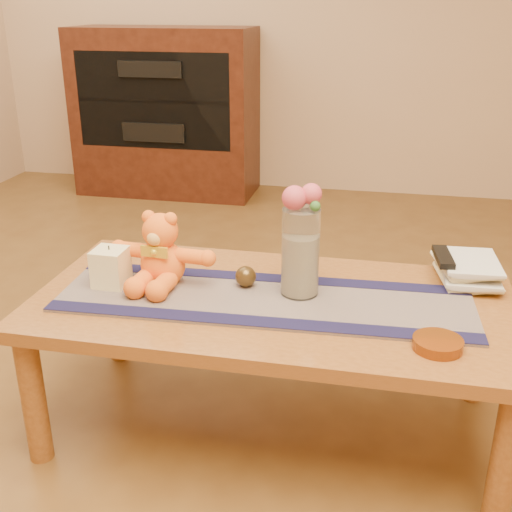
% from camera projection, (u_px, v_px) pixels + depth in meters
% --- Properties ---
extents(floor, '(5.50, 5.50, 0.00)m').
position_uv_depth(floor, '(271.00, 425.00, 2.02)').
color(floor, brown).
rests_on(floor, ground).
extents(coffee_table_top, '(1.40, 0.70, 0.04)m').
position_uv_depth(coffee_table_top, '(273.00, 304.00, 1.86)').
color(coffee_table_top, brown).
rests_on(coffee_table_top, floor).
extents(table_leg_fl, '(0.07, 0.07, 0.41)m').
position_uv_depth(table_leg_fl, '(33.00, 399.00, 1.81)').
color(table_leg_fl, brown).
rests_on(table_leg_fl, floor).
extents(table_leg_fr, '(0.07, 0.07, 0.41)m').
position_uv_depth(table_leg_fr, '(505.00, 461.00, 1.56)').
color(table_leg_fr, brown).
rests_on(table_leg_fr, floor).
extents(table_leg_bl, '(0.07, 0.07, 0.41)m').
position_uv_depth(table_leg_bl, '(116.00, 309.00, 2.33)').
color(table_leg_bl, brown).
rests_on(table_leg_bl, floor).
extents(table_leg_br, '(0.07, 0.07, 0.41)m').
position_uv_depth(table_leg_br, '(478.00, 345.00, 2.09)').
color(table_leg_br, brown).
rests_on(table_leg_br, floor).
extents(persian_runner, '(1.21, 0.40, 0.01)m').
position_uv_depth(persian_runner, '(264.00, 299.00, 1.84)').
color(persian_runner, '#161B40').
rests_on(persian_runner, coffee_table_top).
extents(runner_border_near, '(1.20, 0.11, 0.00)m').
position_uv_depth(runner_border_near, '(256.00, 321.00, 1.70)').
color(runner_border_near, '#131237').
rests_on(runner_border_near, persian_runner).
extents(runner_border_far, '(1.20, 0.11, 0.00)m').
position_uv_depth(runner_border_far, '(271.00, 278.00, 1.97)').
color(runner_border_far, '#131237').
rests_on(runner_border_far, persian_runner).
extents(teddy_bear, '(0.34, 0.29, 0.21)m').
position_uv_depth(teddy_bear, '(162.00, 249.00, 1.91)').
color(teddy_bear, orange).
rests_on(teddy_bear, persian_runner).
extents(pillar_candle, '(0.10, 0.10, 0.11)m').
position_uv_depth(pillar_candle, '(111.00, 267.00, 1.90)').
color(pillar_candle, '#F2E8B3').
rests_on(pillar_candle, persian_runner).
extents(candle_wick, '(0.00, 0.00, 0.01)m').
position_uv_depth(candle_wick, '(109.00, 248.00, 1.88)').
color(candle_wick, black).
rests_on(candle_wick, pillar_candle).
extents(glass_vase, '(0.11, 0.11, 0.26)m').
position_uv_depth(glass_vase, '(300.00, 252.00, 1.82)').
color(glass_vase, silver).
rests_on(glass_vase, persian_runner).
extents(potpourri_fill, '(0.09, 0.09, 0.18)m').
position_uv_depth(potpourri_fill, '(300.00, 265.00, 1.83)').
color(potpourri_fill, beige).
rests_on(potpourri_fill, glass_vase).
extents(rose_left, '(0.07, 0.07, 0.07)m').
position_uv_depth(rose_left, '(294.00, 198.00, 1.75)').
color(rose_left, '#C24458').
rests_on(rose_left, glass_vase).
extents(rose_right, '(0.06, 0.06, 0.06)m').
position_uv_depth(rose_right, '(311.00, 194.00, 1.75)').
color(rose_right, '#C24458').
rests_on(rose_right, glass_vase).
extents(blue_flower_back, '(0.04, 0.04, 0.04)m').
position_uv_depth(blue_flower_back, '(307.00, 196.00, 1.79)').
color(blue_flower_back, '#4A51A0').
rests_on(blue_flower_back, glass_vase).
extents(blue_flower_side, '(0.04, 0.04, 0.04)m').
position_uv_depth(blue_flower_side, '(292.00, 200.00, 1.79)').
color(blue_flower_side, '#4A51A0').
rests_on(blue_flower_side, glass_vase).
extents(leaf_sprig, '(0.03, 0.03, 0.03)m').
position_uv_depth(leaf_sprig, '(315.00, 206.00, 1.74)').
color(leaf_sprig, '#33662D').
rests_on(leaf_sprig, glass_vase).
extents(bronze_ball, '(0.08, 0.08, 0.06)m').
position_uv_depth(bronze_ball, '(246.00, 276.00, 1.90)').
color(bronze_ball, '#463317').
rests_on(bronze_ball, persian_runner).
extents(book_bottom, '(0.20, 0.25, 0.02)m').
position_uv_depth(book_bottom, '(440.00, 278.00, 1.96)').
color(book_bottom, '#F8EFC0').
rests_on(book_bottom, coffee_table_top).
extents(book_lower, '(0.17, 0.23, 0.02)m').
position_uv_depth(book_lower, '(443.00, 273.00, 1.95)').
color(book_lower, '#F8EFC0').
rests_on(book_lower, book_bottom).
extents(book_upper, '(0.21, 0.25, 0.02)m').
position_uv_depth(book_upper, '(439.00, 266.00, 1.95)').
color(book_upper, '#F8EFC0').
rests_on(book_upper, book_lower).
extents(book_top, '(0.18, 0.23, 0.02)m').
position_uv_depth(book_top, '(443.00, 261.00, 1.94)').
color(book_top, '#F8EFC0').
rests_on(book_top, book_upper).
extents(tv_remote, '(0.06, 0.16, 0.02)m').
position_uv_depth(tv_remote, '(443.00, 257.00, 1.93)').
color(tv_remote, black).
rests_on(tv_remote, book_top).
extents(amber_dish, '(0.15, 0.15, 0.03)m').
position_uv_depth(amber_dish, '(438.00, 344.00, 1.58)').
color(amber_dish, '#BF5914').
rests_on(amber_dish, coffee_table_top).
extents(media_cabinet, '(1.20, 0.50, 1.10)m').
position_uv_depth(media_cabinet, '(166.00, 112.00, 4.29)').
color(media_cabinet, black).
rests_on(media_cabinet, floor).
extents(cabinet_cavity, '(1.02, 0.03, 0.61)m').
position_uv_depth(cabinet_cavity, '(153.00, 101.00, 4.04)').
color(cabinet_cavity, black).
rests_on(cabinet_cavity, media_cabinet).
extents(cabinet_shelf, '(1.02, 0.20, 0.02)m').
position_uv_depth(cabinet_shelf, '(158.00, 99.00, 4.12)').
color(cabinet_shelf, black).
rests_on(cabinet_shelf, media_cabinet).
extents(stereo_upper, '(0.42, 0.28, 0.10)m').
position_uv_depth(stereo_upper, '(157.00, 67.00, 4.06)').
color(stereo_upper, black).
rests_on(stereo_upper, media_cabinet).
extents(stereo_lower, '(0.42, 0.28, 0.12)m').
position_uv_depth(stereo_lower, '(160.00, 129.00, 4.21)').
color(stereo_lower, black).
rests_on(stereo_lower, media_cabinet).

